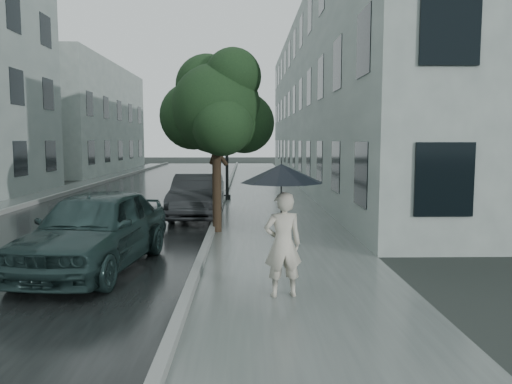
{
  "coord_description": "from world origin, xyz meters",
  "views": [
    {
      "loc": [
        -0.7,
        -8.45,
        2.4
      ],
      "look_at": [
        -0.48,
        2.01,
        1.3
      ],
      "focal_mm": 35.0,
      "sensor_mm": 36.0,
      "label": 1
    }
  ],
  "objects_px": {
    "car_near": "(95,229)",
    "lamp_post": "(223,122)",
    "street_tree": "(216,108)",
    "car_far": "(197,196)",
    "pedestrian": "(283,244)"
  },
  "relations": [
    {
      "from": "car_near",
      "to": "lamp_post",
      "type": "bearing_deg",
      "value": 86.83
    },
    {
      "from": "street_tree",
      "to": "car_far",
      "type": "bearing_deg",
      "value": 107.27
    },
    {
      "from": "pedestrian",
      "to": "car_far",
      "type": "height_order",
      "value": "pedestrian"
    },
    {
      "from": "street_tree",
      "to": "lamp_post",
      "type": "distance_m",
      "value": 6.91
    },
    {
      "from": "pedestrian",
      "to": "car_near",
      "type": "bearing_deg",
      "value": -36.43
    },
    {
      "from": "street_tree",
      "to": "car_near",
      "type": "distance_m",
      "value": 4.96
    },
    {
      "from": "pedestrian",
      "to": "street_tree",
      "type": "relative_size",
      "value": 0.34
    },
    {
      "from": "street_tree",
      "to": "lamp_post",
      "type": "xyz_separation_m",
      "value": [
        -0.14,
        6.91,
        -0.12
      ]
    },
    {
      "from": "pedestrian",
      "to": "lamp_post",
      "type": "distance_m",
      "value": 12.73
    },
    {
      "from": "car_near",
      "to": "car_far",
      "type": "distance_m",
      "value": 6.35
    },
    {
      "from": "street_tree",
      "to": "pedestrian",
      "type": "bearing_deg",
      "value": -76.62
    },
    {
      "from": "car_near",
      "to": "pedestrian",
      "type": "bearing_deg",
      "value": -20.53
    },
    {
      "from": "car_near",
      "to": "car_far",
      "type": "xyz_separation_m",
      "value": [
        1.29,
        6.22,
        -0.08
      ]
    },
    {
      "from": "lamp_post",
      "to": "car_far",
      "type": "bearing_deg",
      "value": -109.72
    },
    {
      "from": "street_tree",
      "to": "car_far",
      "type": "xyz_separation_m",
      "value": [
        -0.76,
        2.44,
        -2.55
      ]
    }
  ]
}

